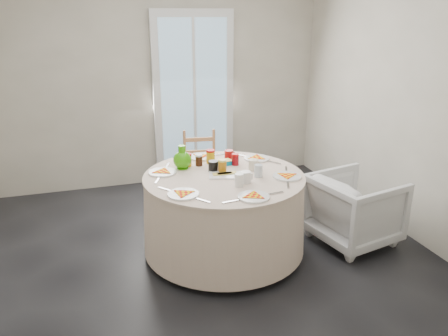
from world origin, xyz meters
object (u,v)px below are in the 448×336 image
object	(u,v)px
wooden_chair	(201,167)
armchair	(355,203)
table	(224,213)
green_pitcher	(182,154)

from	to	relation	value
wooden_chair	armchair	xyz separation A→B (m)	(1.16, -1.19, -0.08)
table	armchair	distance (m)	1.23
green_pitcher	table	bearing A→B (deg)	-45.26
armchair	green_pitcher	world-z (taller)	green_pitcher
green_pitcher	armchair	bearing A→B (deg)	-19.58
table	green_pitcher	bearing A→B (deg)	137.56
armchair	green_pitcher	distance (m)	1.65
green_pitcher	wooden_chair	bearing A→B (deg)	61.14
wooden_chair	green_pitcher	world-z (taller)	green_pitcher
table	armchair	world-z (taller)	armchair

